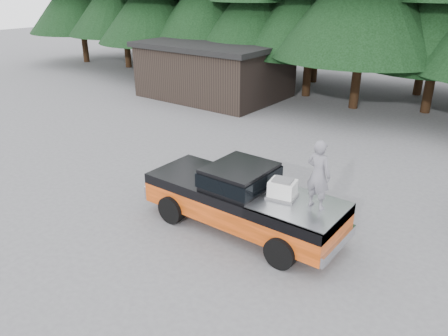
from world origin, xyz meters
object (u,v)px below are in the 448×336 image
Objects in this scene: man_on_bed at (318,175)px; air_compressor at (282,190)px; pickup_truck at (242,207)px; utility_building at (215,69)px.

air_compressor is at bearing 11.02° from man_on_bed.
pickup_truck is 1.52m from air_compressor.
pickup_truck is 2.68m from man_on_bed.
man_on_bed reaches higher than air_compressor.
pickup_truck is 8.94× the size of air_compressor.
pickup_truck is 3.34× the size of man_on_bed.
air_compressor is 16.78m from utility_building.
utility_building reaches higher than air_compressor.
air_compressor is 0.37× the size of man_on_bed.
utility_building is at bearing 131.01° from pickup_truck.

